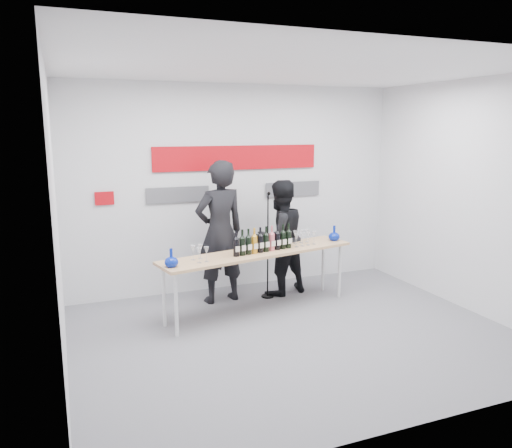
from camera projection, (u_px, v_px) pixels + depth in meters
name	position (u px, v px, depth m)	size (l,w,h in m)	color
ground	(295.00, 335.00, 5.84)	(5.00, 5.00, 0.00)	slate
back_wall	(237.00, 188.00, 7.38)	(5.00, 0.04, 3.00)	silver
signage	(234.00, 168.00, 7.27)	(3.38, 0.02, 0.79)	#B80710
tasting_table	(259.00, 256.00, 6.47)	(2.74, 1.06, 0.81)	#DEB577
wine_bottles	(263.00, 239.00, 6.40)	(0.88, 0.25, 0.33)	black
decanter_left	(171.00, 258.00, 5.73)	(0.16, 0.16, 0.21)	#08209B
decanter_right	(334.00, 233.00, 7.06)	(0.16, 0.16, 0.21)	#08209B
glasses_left	(200.00, 253.00, 5.98)	(0.19, 0.24, 0.18)	silver
glasses_right	(302.00, 238.00, 6.82)	(0.39, 0.28, 0.18)	silver
presenter_left	(220.00, 232.00, 6.80)	(0.71, 0.47, 1.96)	black
presenter_right	(280.00, 238.00, 7.15)	(0.81, 0.63, 1.66)	black
mic_stand	(268.00, 266.00, 7.05)	(0.18, 0.18, 1.52)	black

